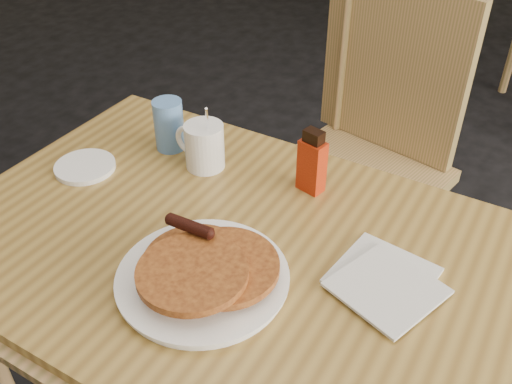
% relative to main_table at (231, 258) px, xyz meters
% --- Properties ---
extents(main_table, '(1.23, 0.86, 0.75)m').
position_rel_main_table_xyz_m(main_table, '(0.00, 0.00, 0.00)').
color(main_table, olive).
rests_on(main_table, floor).
extents(chair_main_far, '(0.53, 0.53, 1.03)m').
position_rel_main_table_xyz_m(chair_main_far, '(-0.02, 0.76, -0.09)').
color(chair_main_far, tan).
rests_on(chair_main_far, floor).
extents(pancake_plate, '(0.31, 0.31, 0.09)m').
position_rel_main_table_xyz_m(pancake_plate, '(0.02, -0.11, 0.07)').
color(pancake_plate, white).
rests_on(pancake_plate, main_table).
extents(coffee_mug, '(0.13, 0.09, 0.17)m').
position_rel_main_table_xyz_m(coffee_mug, '(-0.20, 0.18, 0.10)').
color(coffee_mug, white).
rests_on(coffee_mug, main_table).
extents(syrup_bottle, '(0.06, 0.04, 0.15)m').
position_rel_main_table_xyz_m(syrup_bottle, '(0.05, 0.24, 0.11)').
color(syrup_bottle, maroon).
rests_on(syrup_bottle, main_table).
extents(napkin_stack, '(0.21, 0.22, 0.01)m').
position_rel_main_table_xyz_m(napkin_stack, '(0.30, 0.06, 0.05)').
color(napkin_stack, silver).
rests_on(napkin_stack, main_table).
extents(blue_tumbler, '(0.09, 0.09, 0.12)m').
position_rel_main_table_xyz_m(blue_tumbler, '(-0.32, 0.20, 0.11)').
color(blue_tumbler, '#5789CD').
rests_on(blue_tumbler, main_table).
extents(side_saucer, '(0.18, 0.18, 0.01)m').
position_rel_main_table_xyz_m(side_saucer, '(-0.42, 0.02, 0.05)').
color(side_saucer, white).
rests_on(side_saucer, main_table).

